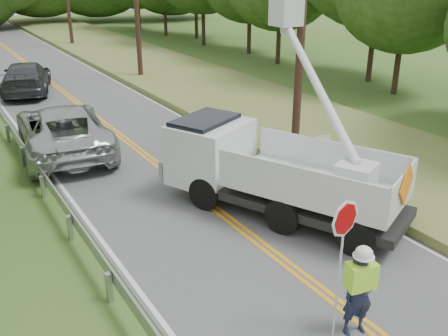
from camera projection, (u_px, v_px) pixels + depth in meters
road at (123, 138)px, 20.57m from camera, size 7.20×96.00×0.03m
guardrail at (14, 136)px, 19.13m from camera, size 0.18×48.00×0.77m
tall_grass_verge at (263, 110)px, 23.94m from camera, size 7.00×96.00×0.30m
flagger at (359, 287)px, 9.41m from camera, size 1.15×0.57×2.91m
bucket_truck at (256, 152)px, 14.67m from camera, size 5.69×7.73×6.78m
suv_silver at (63, 129)px, 18.71m from camera, size 3.79×6.87×1.82m
suv_darkgrey at (26, 77)px, 27.38m from camera, size 3.85×6.19×1.67m
yard_sign at (323, 142)px, 18.39m from camera, size 0.55×0.20×0.83m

